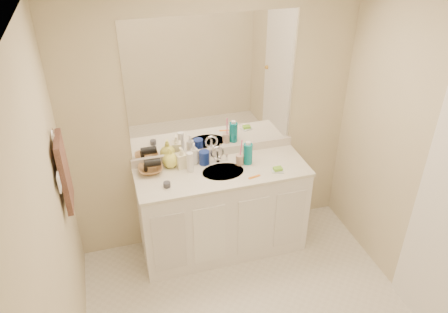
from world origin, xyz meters
The scene contains 27 objects.
ceiling centered at (0.00, 0.00, 2.40)m, with size 2.60×2.60×0.02m, color white.
wall_back centered at (0.00, 1.30, 1.20)m, with size 2.60×0.02×2.40m, color beige.
wall_left centered at (-1.30, 0.00, 1.20)m, with size 0.02×2.60×2.40m, color beige.
wall_right centered at (1.30, 0.00, 1.20)m, with size 0.02×2.60×2.40m, color beige.
vanity_cabinet centered at (0.00, 1.02, 0.42)m, with size 1.50×0.55×0.85m, color white.
countertop centered at (0.00, 1.02, 0.86)m, with size 1.52×0.57×0.03m, color silver.
backsplash centered at (0.00, 1.29, 0.92)m, with size 1.52×0.03×0.08m, color silver.
sink_basin centered at (0.00, 1.00, 0.87)m, with size 0.37×0.37×0.02m, color #B4AE9E.
faucet centered at (0.00, 1.18, 0.94)m, with size 0.02×0.02×0.11m, color silver.
mirror centered at (0.00, 1.29, 1.56)m, with size 1.48×0.01×1.20m, color white.
blue_mug centered at (-0.12, 1.17, 0.94)m, with size 0.09×0.09×0.13m, color navy.
tan_cup centered at (0.18, 1.08, 0.93)m, with size 0.07×0.07×0.09m, color tan.
toothbrush centered at (0.19, 1.08, 1.03)m, with size 0.01×0.01×0.20m, color #F9418F.
mouthwash_bottle centered at (0.25, 1.08, 0.98)m, with size 0.08×0.08×0.19m, color #0B7E8B.
soap_dish centered at (0.46, 0.87, 0.89)m, with size 0.10×0.08×0.01m, color silver.
green_soap centered at (0.46, 0.87, 0.90)m, with size 0.07×0.05×0.03m, color #77C32F.
orange_comb centered at (0.23, 0.84, 0.88)m, with size 0.11×0.02×0.00m, color orange.
dark_jar centered at (-0.51, 0.92, 0.90)m, with size 0.06×0.06×0.04m, color #383840.
extra_white_bottle centered at (-0.27, 1.09, 0.97)m, with size 0.06×0.06×0.18m, color white.
soap_bottle_white centered at (-0.21, 1.21, 0.98)m, with size 0.08×0.08×0.20m, color white.
soap_bottle_cream centered at (-0.33, 1.18, 0.98)m, with size 0.09×0.09×0.20m, color #FAF4CC.
soap_bottle_yellow centered at (-0.42, 1.22, 0.97)m, with size 0.14×0.14×0.18m, color #F4F45F.
wicker_basket centered at (-0.60, 1.18, 0.91)m, with size 0.21×0.21×0.05m, color olive.
hair_dryer centered at (-0.58, 1.18, 0.97)m, with size 0.07×0.07×0.14m, color black.
towel_ring centered at (-1.27, 0.77, 1.55)m, with size 0.11×0.11×0.01m, color silver.
hand_towel centered at (-1.25, 0.77, 1.25)m, with size 0.04×0.32×0.55m, color #402922.
switch_plate centered at (-1.27, 0.57, 1.30)m, with size 0.01×0.09×0.13m, color white.
Camera 1 is at (-0.90, -2.05, 2.96)m, focal length 35.00 mm.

